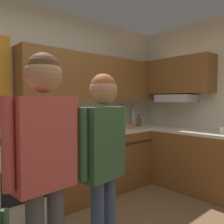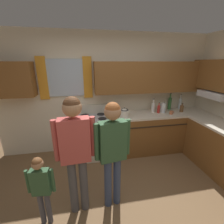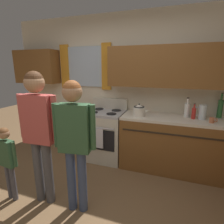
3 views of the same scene
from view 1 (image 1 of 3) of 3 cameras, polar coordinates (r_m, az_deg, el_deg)
The scene contains 14 objects.
back_wall_unit at distance 3.21m, azimuth -17.19°, elevation 4.51°, with size 4.60×0.42×2.60m.
kitchen_counter_run at distance 3.62m, azimuth 9.98°, elevation -11.50°, with size 2.24×2.22×0.90m.
stove_oven at distance 2.93m, azimuth -21.90°, elevation -14.81°, with size 0.69×0.67×1.10m.
bottle_milk_white at distance 3.58m, azimuth -1.58°, elevation -2.38°, with size 0.08×0.08×0.31m.
bottle_sauce_red at distance 3.58m, azimuth 0.48°, elevation -2.81°, with size 0.06×0.06×0.25m.
bottle_wine_green at distance 4.00m, azimuth 2.51°, elevation -1.36°, with size 0.08×0.08×0.39m.
bottle_squat_brown at distance 3.98m, azimuth 6.66°, elevation -2.48°, with size 0.08×0.08×0.21m.
bottle_tall_clear at distance 4.20m, azimuth 5.19°, elevation -1.31°, with size 0.07×0.07×0.37m.
cup_terracotta at distance 3.65m, azimuth 4.67°, elevation -3.54°, with size 0.11×0.07×0.08m.
mug_ceramic_white at distance 3.46m, azimuth 25.64°, elevation -4.05°, with size 0.13×0.08×0.09m.
stovetop_kettle at distance 2.99m, azimuth -9.76°, elevation -3.93°, with size 0.27×0.20×0.21m.
water_pitcher at distance 3.67m, azimuth 1.57°, elevation -2.38°, with size 0.19×0.11×0.22m.
adult_holding_child at distance 1.49m, azimuth -16.22°, elevation -9.63°, with size 0.51×0.22×1.63m.
adult_in_plaid at distance 1.76m, azimuth -2.14°, elevation -9.50°, with size 0.48×0.21×1.55m.
Camera 1 is at (-1.24, -1.09, 1.35)m, focal length 37.17 mm.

